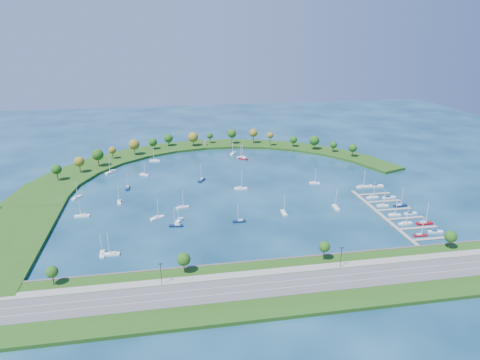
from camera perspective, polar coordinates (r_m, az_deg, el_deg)
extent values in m
plane|color=#06233C|center=(299.34, -0.78, -1.09)|extent=(700.00, 700.00, 0.00)
cube|color=#254713|center=(190.03, 5.47, -13.76)|extent=(420.00, 42.00, 1.60)
cube|color=#474442|center=(207.69, 3.89, -10.58)|extent=(420.00, 1.20, 1.80)
cube|color=#515154|center=(189.57, 5.48, -13.54)|extent=(420.00, 16.00, 0.12)
cube|color=gray|center=(198.55, 4.63, -11.87)|extent=(420.00, 5.00, 0.12)
cube|color=silver|center=(187.52, 5.69, -13.93)|extent=(420.00, 0.15, 0.02)
cube|color=silver|center=(191.55, 5.28, -13.13)|extent=(420.00, 0.15, 0.02)
cylinder|color=#382314|center=(203.51, -23.35, -11.94)|extent=(0.56, 0.56, 4.90)
sphere|color=#1C4D13|center=(201.82, -23.48, -11.08)|extent=(5.20, 5.20, 5.20)
cylinder|color=#382314|center=(197.25, -7.35, -11.33)|extent=(0.56, 0.56, 5.25)
sphere|color=#1C4D13|center=(195.34, -7.40, -10.37)|extent=(6.00, 6.00, 6.00)
cylinder|color=#382314|center=(209.16, 10.97, -9.59)|extent=(0.56, 0.56, 5.60)
sphere|color=#1C4D13|center=(207.36, 11.04, -8.66)|extent=(5.20, 5.20, 5.20)
cylinder|color=#382314|center=(239.05, 25.83, -7.56)|extent=(0.56, 0.56, 4.90)
sphere|color=#1C4D13|center=(237.55, 25.96, -6.77)|extent=(6.00, 6.00, 6.00)
cylinder|color=black|center=(189.16, -10.34, -12.11)|extent=(0.24, 0.24, 10.00)
cylinder|color=black|center=(203.43, 13.14, -9.93)|extent=(0.24, 0.24, 10.00)
cube|color=#254713|center=(313.76, -24.53, -1.74)|extent=(43.73, 48.72, 2.00)
cube|color=#254713|center=(339.19, -22.10, 0.10)|extent=(50.23, 54.30, 2.00)
cube|color=#254713|center=(361.67, -19.01, 1.62)|extent=(54.07, 56.09, 2.00)
cube|color=#254713|center=(380.52, -15.45, 2.83)|extent=(55.20, 54.07, 2.00)
cube|color=#254713|center=(395.24, -11.55, 3.75)|extent=(53.65, 48.47, 2.00)
cube|color=#254713|center=(405.46, -7.43, 4.37)|extent=(49.62, 39.75, 2.00)
cube|color=#254713|center=(410.94, -3.17, 4.70)|extent=(44.32, 29.96, 2.00)
cube|color=#254713|center=(411.56, 1.13, 4.75)|extent=(49.49, 38.05, 2.00)
cube|color=#254713|center=(407.31, 5.41, 4.51)|extent=(51.13, 44.12, 2.00)
cube|color=#254713|center=(398.27, 9.58, 3.99)|extent=(49.19, 47.96, 2.00)
cube|color=#254713|center=(384.66, 13.55, 3.17)|extent=(43.90, 49.49, 2.00)
cube|color=#254713|center=(366.81, 17.21, 2.06)|extent=(35.67, 48.74, 2.00)
cube|color=#254713|center=(264.50, -27.27, -5.98)|extent=(36.00, 130.81, 1.90)
cylinder|color=#382314|center=(333.63, -22.88, 0.50)|extent=(0.56, 0.56, 6.92)
sphere|color=#1C4D13|center=(332.21, -22.99, 1.30)|extent=(7.17, 7.17, 7.17)
cylinder|color=#382314|center=(345.93, -20.30, 1.48)|extent=(0.56, 0.56, 7.08)
sphere|color=#696917|center=(344.52, -20.39, 2.28)|extent=(7.51, 7.51, 7.51)
cylinder|color=#382314|center=(356.88, -18.12, 2.31)|extent=(0.56, 0.56, 7.74)
sphere|color=#1C4D13|center=(355.37, -18.21, 3.18)|extent=(8.95, 8.95, 8.95)
cylinder|color=#382314|center=(374.96, -16.38, 3.16)|extent=(0.56, 0.56, 6.21)
sphere|color=#696917|center=(373.85, -16.44, 3.79)|extent=(5.99, 5.99, 5.99)
cylinder|color=#382314|center=(381.45, -13.68, 3.76)|extent=(0.56, 0.56, 7.43)
sphere|color=#696917|center=(380.06, -13.75, 4.56)|extent=(9.05, 9.05, 9.05)
cylinder|color=#382314|center=(396.81, -11.36, 4.34)|extent=(0.56, 0.56, 4.98)
sphere|color=#1C4D13|center=(395.83, -11.39, 4.90)|extent=(7.56, 7.56, 7.56)
cylinder|color=#382314|center=(405.54, -9.36, 4.83)|extent=(0.56, 0.56, 5.55)
sphere|color=#1C4D13|center=(404.49, -9.39, 5.43)|extent=(8.08, 8.08, 8.08)
cylinder|color=#382314|center=(402.03, -6.16, 4.92)|extent=(0.56, 0.56, 6.51)
sphere|color=#696917|center=(400.80, -6.19, 5.63)|extent=(9.30, 9.30, 9.30)
cylinder|color=#382314|center=(410.92, -3.96, 5.27)|extent=(0.56, 0.56, 6.14)
sphere|color=#1C4D13|center=(409.93, -3.98, 5.84)|extent=(5.66, 5.66, 5.66)
cylinder|color=#382314|center=(407.50, -1.06, 5.35)|extent=(0.56, 0.56, 8.22)
sphere|color=#1C4D13|center=(406.17, -1.07, 6.13)|extent=(7.99, 7.99, 7.99)
cylinder|color=#382314|center=(409.54, 1.77, 5.43)|extent=(0.56, 0.56, 8.46)
sphere|color=#696917|center=(408.21, 1.77, 6.21)|extent=(7.68, 7.68, 7.68)
cylinder|color=#382314|center=(401.13, 3.97, 5.12)|extent=(0.56, 0.56, 8.79)
sphere|color=#696917|center=(399.81, 3.99, 5.89)|extent=(5.83, 5.83, 5.83)
cylinder|color=#382314|center=(400.50, 7.02, 4.73)|extent=(0.56, 0.56, 5.23)
sphere|color=#1C4D13|center=(399.55, 7.04, 5.28)|extent=(6.60, 6.60, 6.60)
cylinder|color=#382314|center=(393.57, 9.72, 4.44)|extent=(0.56, 0.56, 6.49)
sphere|color=#1C4D13|center=(392.34, 9.76, 5.14)|extent=(8.87, 8.87, 8.87)
cylinder|color=#382314|center=(388.72, 12.15, 4.00)|extent=(0.56, 0.56, 5.26)
sphere|color=#1C4D13|center=(387.75, 12.19, 4.55)|extent=(6.17, 6.17, 6.17)
cylinder|color=#382314|center=(377.58, 14.56, 3.44)|extent=(0.56, 0.56, 6.29)
sphere|color=#1C4D13|center=(376.43, 14.62, 4.10)|extent=(6.76, 6.76, 6.76)
cylinder|color=gray|center=(404.91, -4.59, 4.87)|extent=(2.20, 2.20, 3.81)
cylinder|color=gray|center=(404.41, -4.59, 5.16)|extent=(2.60, 2.60, 0.30)
cube|color=gray|center=(269.37, 18.09, -4.40)|extent=(2.20, 82.00, 0.40)
cube|color=gray|center=(250.03, 24.04, -7.05)|extent=(22.00, 2.00, 0.40)
cylinder|color=#382314|center=(255.99, 26.09, -6.69)|extent=(0.36, 0.36, 1.60)
cube|color=gray|center=(259.85, 22.46, -5.83)|extent=(22.00, 2.00, 0.40)
cylinder|color=#382314|center=(265.59, 24.47, -5.52)|extent=(0.36, 0.36, 1.60)
cube|color=gray|center=(269.96, 21.01, -4.70)|extent=(22.00, 2.00, 0.40)
cylinder|color=#382314|center=(275.48, 22.97, -4.43)|extent=(0.36, 0.36, 1.60)
cube|color=gray|center=(280.32, 19.67, -3.65)|extent=(22.00, 2.00, 0.40)
cylinder|color=#382314|center=(285.65, 21.58, -3.41)|extent=(0.36, 0.36, 1.60)
cube|color=gray|center=(290.92, 18.43, -2.67)|extent=(22.00, 2.00, 0.40)
cylinder|color=#382314|center=(296.05, 20.30, -2.46)|extent=(0.36, 0.36, 1.60)
cube|color=gray|center=(301.72, 17.27, -1.76)|extent=(22.00, 2.00, 0.40)
cylinder|color=#382314|center=(306.67, 19.10, -1.57)|extent=(0.36, 0.36, 1.60)
cube|color=white|center=(251.09, -8.01, -5.32)|extent=(5.67, 7.63, 0.91)
cube|color=silver|center=(251.37, -7.94, -5.09)|extent=(2.63, 3.05, 0.64)
cylinder|color=silver|center=(248.34, -8.14, -4.20)|extent=(0.32, 0.32, 10.26)
cube|color=white|center=(256.55, -10.80, -4.92)|extent=(8.50, 6.47, 1.02)
cube|color=silver|center=(255.81, -10.98, -4.79)|extent=(3.41, 2.98, 0.71)
cylinder|color=silver|center=(254.40, -10.76, -3.59)|extent=(0.32, 0.32, 11.49)
cube|color=white|center=(260.06, 5.78, -4.32)|extent=(2.58, 8.34, 0.99)
cube|color=silver|center=(260.46, 5.75, -4.08)|extent=(1.71, 2.94, 0.69)
cylinder|color=silver|center=(257.11, 5.86, -3.13)|extent=(0.32, 0.32, 11.16)
cube|color=white|center=(333.32, -12.47, 0.68)|extent=(7.46, 5.70, 0.90)
cube|color=silver|center=(333.49, -12.58, 0.82)|extent=(3.00, 2.62, 0.63)
cylinder|color=silver|center=(331.33, -12.45, 1.57)|extent=(0.32, 0.32, 10.09)
cube|color=#0B1C45|center=(314.60, -5.08, -0.04)|extent=(6.26, 8.66, 1.03)
cube|color=silver|center=(315.06, -5.02, 0.16)|extent=(2.93, 3.44, 0.72)
cylinder|color=silver|center=(311.99, -5.17, 1.01)|extent=(0.32, 0.32, 11.58)
cube|color=#0B1C45|center=(245.03, -8.41, -5.98)|extent=(7.88, 3.23, 0.92)
cube|color=silver|center=(244.61, -8.24, -5.82)|extent=(2.87, 1.87, 0.64)
cylinder|color=silver|center=(242.78, -8.62, -4.78)|extent=(0.32, 0.32, 10.33)
cube|color=white|center=(381.10, -0.92, 3.49)|extent=(6.76, 8.81, 1.06)
cube|color=silver|center=(381.64, -0.87, 3.65)|extent=(3.10, 3.54, 0.74)
cylinder|color=silver|center=(378.76, -0.97, 4.41)|extent=(0.32, 0.32, 11.93)
cube|color=white|center=(370.03, 0.19, 3.00)|extent=(8.00, 2.85, 0.94)
cube|color=silver|center=(369.88, 0.31, 3.12)|extent=(2.86, 1.76, 0.66)
cylinder|color=silver|center=(368.40, 0.09, 3.86)|extent=(0.32, 0.32, 10.59)
cube|color=white|center=(272.75, 12.49, -3.54)|extent=(2.94, 8.57, 1.01)
cube|color=silver|center=(271.69, 12.55, -3.44)|extent=(1.85, 3.06, 0.71)
cylinder|color=silver|center=(271.05, 12.53, -2.28)|extent=(0.32, 0.32, 11.38)
cube|color=#0B1C45|center=(308.02, -14.54, -1.04)|extent=(2.43, 8.15, 0.97)
cube|color=silver|center=(308.50, -14.54, -0.84)|extent=(1.64, 2.87, 0.68)
cylinder|color=silver|center=(305.46, -14.64, -0.03)|extent=(0.32, 0.32, 10.94)
cube|color=white|center=(284.44, -15.59, -2.85)|extent=(2.86, 7.77, 0.91)
cube|color=silver|center=(284.87, -15.60, -2.65)|extent=(1.74, 2.79, 0.64)
cylinder|color=silver|center=(281.89, -15.69, -1.85)|extent=(0.32, 0.32, 10.25)
cube|color=white|center=(312.49, 9.76, -0.40)|extent=(7.80, 3.78, 0.90)
cube|color=silver|center=(312.15, 9.63, -0.26)|extent=(2.90, 2.04, 0.63)
cylinder|color=silver|center=(310.77, 9.93, 0.56)|extent=(0.32, 0.32, 10.15)
cube|color=white|center=(222.71, -16.61, -9.34)|extent=(8.43, 2.78, 1.00)
cube|color=silver|center=(222.17, -16.42, -9.15)|extent=(2.99, 1.79, 0.70)
cylinder|color=silver|center=(220.05, -16.94, -7.94)|extent=(0.32, 0.32, 11.23)
cube|color=white|center=(270.73, -20.04, -4.47)|extent=(8.53, 2.53, 1.02)
cube|color=silver|center=(270.23, -19.89, -4.30)|extent=(3.00, 1.72, 0.71)
cylinder|color=silver|center=(268.55, -20.34, -3.26)|extent=(0.32, 0.32, 11.46)
cube|color=white|center=(223.95, -17.66, -9.30)|extent=(2.81, 7.71, 0.91)
cube|color=silver|center=(222.93, -17.69, -9.22)|extent=(1.72, 2.77, 0.63)
cylinder|color=silver|center=(221.98, -17.80, -7.97)|extent=(0.32, 0.32, 10.19)
cube|color=white|center=(300.91, -20.67, -2.18)|extent=(5.69, 7.93, 0.94)
cube|color=silver|center=(300.08, -20.78, -2.09)|extent=(2.66, 3.14, 0.66)
cylinder|color=silver|center=(299.43, -20.72, -1.11)|extent=(0.32, 0.32, 10.58)
cube|color=white|center=(367.16, -11.14, 2.51)|extent=(9.05, 4.47, 1.05)
cube|color=silver|center=(366.69, -11.01, 2.64)|extent=(3.37, 2.39, 0.73)
cylinder|color=silver|center=(365.59, -11.31, 3.47)|extent=(0.32, 0.32, 11.77)
cube|color=white|center=(345.60, -16.62, 1.00)|extent=(8.28, 8.82, 1.13)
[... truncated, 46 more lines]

